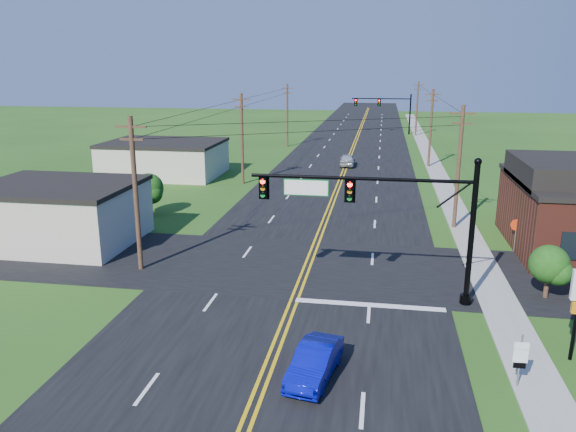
% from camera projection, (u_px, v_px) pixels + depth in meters
% --- Properties ---
extents(ground, '(260.00, 260.00, 0.00)m').
position_uv_depth(ground, '(263.00, 371.00, 22.22)').
color(ground, '#1F4714').
rests_on(ground, ground).
extents(road_main, '(16.00, 220.00, 0.04)m').
position_uv_depth(road_main, '(346.00, 162.00, 69.80)').
color(road_main, black).
rests_on(road_main, ground).
extents(road_cross, '(70.00, 10.00, 0.04)m').
position_uv_depth(road_cross, '(304.00, 266.00, 33.64)').
color(road_cross, black).
rests_on(road_cross, ground).
extents(sidewalk, '(2.00, 160.00, 0.08)m').
position_uv_depth(sidewalk, '(441.00, 180.00, 58.60)').
color(sidewalk, gray).
rests_on(sidewalk, ground).
extents(signal_mast_main, '(11.30, 0.60, 7.48)m').
position_uv_depth(signal_mast_main, '(380.00, 210.00, 27.90)').
color(signal_mast_main, black).
rests_on(signal_mast_main, ground).
extents(signal_mast_far, '(10.98, 0.60, 7.48)m').
position_uv_depth(signal_mast_far, '(384.00, 107.00, 96.46)').
color(signal_mast_far, black).
rests_on(signal_mast_far, ground).
extents(cream_bldg_near, '(10.20, 8.20, 4.10)m').
position_uv_depth(cream_bldg_near, '(59.00, 213.00, 37.72)').
color(cream_bldg_near, beige).
rests_on(cream_bldg_near, ground).
extents(cream_bldg_far, '(12.20, 9.20, 3.70)m').
position_uv_depth(cream_bldg_far, '(164.00, 158.00, 60.94)').
color(cream_bldg_far, beige).
rests_on(cream_bldg_far, ground).
extents(utility_pole_left_a, '(1.80, 0.28, 9.00)m').
position_uv_depth(utility_pole_left_a, '(136.00, 192.00, 32.02)').
color(utility_pole_left_a, '#3C241B').
rests_on(utility_pole_left_a, ground).
extents(utility_pole_left_b, '(1.80, 0.28, 9.00)m').
position_uv_depth(utility_pole_left_b, '(242.00, 137.00, 55.81)').
color(utility_pole_left_b, '#3C241B').
rests_on(utility_pole_left_b, ground).
extents(utility_pole_left_c, '(1.80, 0.28, 9.00)m').
position_uv_depth(utility_pole_left_c, '(287.00, 114.00, 81.51)').
color(utility_pole_left_c, '#3C241B').
rests_on(utility_pole_left_c, ground).
extents(utility_pole_right_a, '(1.80, 0.28, 9.00)m').
position_uv_depth(utility_pole_right_a, '(459.00, 165.00, 40.36)').
color(utility_pole_right_a, '#3C241B').
rests_on(utility_pole_right_a, ground).
extents(utility_pole_right_b, '(1.80, 0.28, 9.00)m').
position_uv_depth(utility_pole_right_b, '(431.00, 127.00, 65.10)').
color(utility_pole_right_b, '#3C241B').
rests_on(utility_pole_right_b, ground).
extents(utility_pole_right_c, '(1.80, 0.28, 9.00)m').
position_uv_depth(utility_pole_right_c, '(417.00, 108.00, 93.65)').
color(utility_pole_right_c, '#3C241B').
rests_on(utility_pole_right_c, ground).
extents(tree_right_back, '(3.00, 3.00, 4.10)m').
position_uv_depth(tree_right_back, '(532.00, 186.00, 43.73)').
color(tree_right_back, '#3C241B').
rests_on(tree_right_back, ground).
extents(shrub_corner, '(2.00, 2.00, 2.86)m').
position_uv_depth(shrub_corner, '(549.00, 264.00, 28.70)').
color(shrub_corner, '#3C241B').
rests_on(shrub_corner, ground).
extents(tree_left, '(2.40, 2.40, 3.37)m').
position_uv_depth(tree_left, '(148.00, 188.00, 44.83)').
color(tree_left, '#3C241B').
rests_on(tree_left, ground).
extents(blue_car, '(2.02, 4.09, 1.29)m').
position_uv_depth(blue_car, '(315.00, 363.00, 21.59)').
color(blue_car, '#070DA9').
rests_on(blue_car, ground).
extents(distant_car, '(1.83, 4.31, 1.46)m').
position_uv_depth(distant_car, '(347.00, 160.00, 66.56)').
color(distant_car, silver).
rests_on(distant_car, ground).
extents(route_sign, '(0.55, 0.09, 2.20)m').
position_uv_depth(route_sign, '(520.00, 357.00, 20.74)').
color(route_sign, slate).
rests_on(route_sign, ground).
extents(stop_sign, '(0.78, 0.19, 2.21)m').
position_uv_depth(stop_sign, '(516.00, 228.00, 35.89)').
color(stop_sign, slate).
rests_on(stop_sign, ground).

